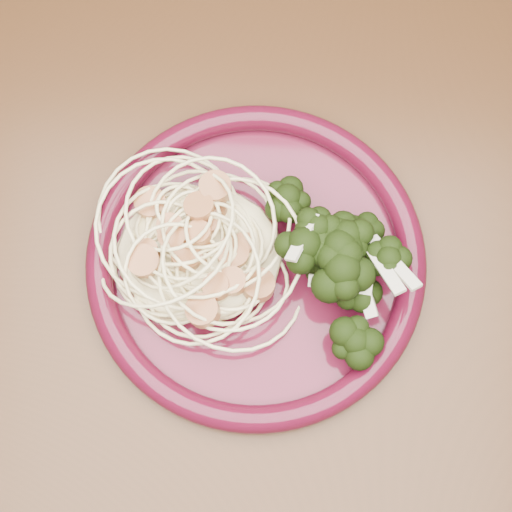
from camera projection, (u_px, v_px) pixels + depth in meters
The scene contains 6 objects.
dining_table at pixel (279, 240), 0.67m from camera, with size 1.20×0.80×0.75m.
dinner_plate at pixel (256, 260), 0.55m from camera, with size 0.28×0.28×0.02m.
spaghetti_pile at pixel (199, 249), 0.54m from camera, with size 0.13×0.11×0.03m, color #F9ECAB.
scallop_cluster at pixel (195, 235), 0.51m from camera, with size 0.12×0.12×0.04m, color #B27345, non-canonical shape.
broccoli_pile at pixel (328, 260), 0.53m from camera, with size 0.09×0.14×0.05m, color black.
onion_garnish at pixel (332, 248), 0.50m from camera, with size 0.06×0.09×0.05m, color beige, non-canonical shape.
Camera 1 is at (-0.01, -0.21, 1.29)m, focal length 50.00 mm.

